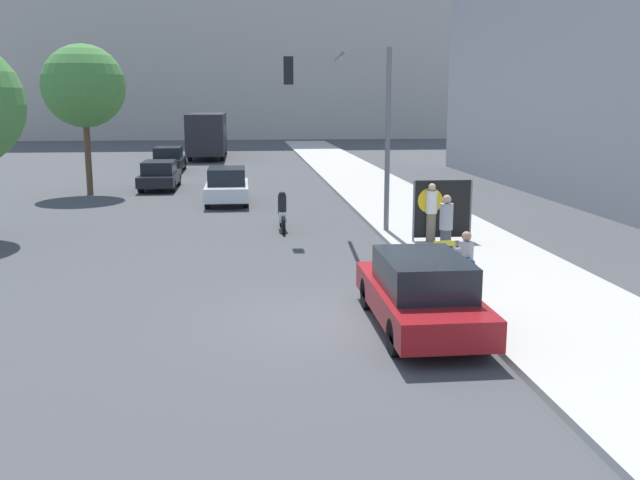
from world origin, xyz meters
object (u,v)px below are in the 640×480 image
parked_car_curbside (421,292)px  motorcycle_on_road (282,214)px  car_on_road_nearest (227,186)px  street_tree_midblock (84,86)px  seated_protester (466,256)px  jogger_on_sidewalk (446,228)px  traffic_light_pole (351,108)px  pedestrian_behind (431,212)px  car_on_road_distant (169,160)px  city_bus_on_road (208,132)px  protest_banner (442,209)px  car_on_road_midblock (160,175)px

parked_car_curbside → motorcycle_on_road: parked_car_curbside is taller
car_on_road_nearest → street_tree_midblock: 8.29m
parked_car_curbside → seated_protester: bearing=57.5°
seated_protester → motorcycle_on_road: bearing=107.3°
jogger_on_sidewalk → traffic_light_pole: size_ratio=0.31×
pedestrian_behind → street_tree_midblock: (-12.46, 13.02, 3.83)m
car_on_road_distant → car_on_road_nearest: bearing=-74.7°
parked_car_curbside → city_bus_on_road: city_bus_on_road is taller
traffic_light_pole → car_on_road_distant: traffic_light_pole is taller
traffic_light_pole → car_on_road_distant: (-7.84, 21.25, -3.27)m
seated_protester → parked_car_curbside: (-1.72, -2.70, -0.06)m
seated_protester → pedestrian_behind: bearing=76.4°
protest_banner → city_bus_on_road: size_ratio=0.17×
seated_protester → street_tree_midblock: (-11.96, 17.94, 4.08)m
motorcycle_on_road → street_tree_midblock: (-8.23, 9.98, 4.29)m
pedestrian_behind → city_bus_on_road: size_ratio=0.16×
car_on_road_distant → street_tree_midblock: (-2.51, -10.32, 4.11)m
traffic_light_pole → car_on_road_midblock: bearing=120.1°
protest_banner → traffic_light_pole: 4.31m
protest_banner → car_on_road_distant: (-10.28, 23.25, -0.35)m
traffic_light_pole → street_tree_midblock: (-10.35, 10.93, 0.83)m
car_on_road_distant → motorcycle_on_road: size_ratio=2.16×
pedestrian_behind → protest_banner: protest_banner is taller
pedestrian_behind → motorcycle_on_road: size_ratio=0.82×
protest_banner → car_on_road_midblock: 17.78m
seated_protester → pedestrian_behind: size_ratio=0.69×
jogger_on_sidewalk → seated_protester: bearing=94.4°
pedestrian_behind → protest_banner: bearing=112.4°
car_on_road_nearest → pedestrian_behind: bearing=-57.0°
traffic_light_pole → parked_car_curbside: traffic_light_pole is taller
seated_protester → pedestrian_behind: (0.49, 4.92, 0.24)m
city_bus_on_road → protest_banner: bearing=-76.2°
car_on_road_nearest → parked_car_curbside: bearing=-77.0°
jogger_on_sidewalk → street_tree_midblock: (-12.13, 15.72, 3.82)m
car_on_road_midblock → city_bus_on_road: 19.65m
traffic_light_pole → motorcycle_on_road: traffic_light_pole is taller
jogger_on_sidewalk → protest_banner: protest_banner is taller
traffic_light_pole → street_tree_midblock: size_ratio=0.85×
protest_banner → motorcycle_on_road: bearing=147.1°
traffic_light_pole → car_on_road_midblock: (-7.42, 12.79, -3.33)m
traffic_light_pole → city_bus_on_road: (-6.01, 32.34, -2.13)m
seated_protester → traffic_light_pole: bearing=95.1°
parked_car_curbside → car_on_road_midblock: size_ratio=1.00×
traffic_light_pole → seated_protester: bearing=-77.0°
parked_car_curbside → car_on_road_distant: car_on_road_distant is taller
car_on_road_midblock → motorcycle_on_road: 12.97m
traffic_light_pole → car_on_road_nearest: 9.07m
motorcycle_on_road → city_bus_on_road: bearing=97.1°
pedestrian_behind → city_bus_on_road: city_bus_on_road is taller
street_tree_midblock → motorcycle_on_road: bearing=-50.5°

